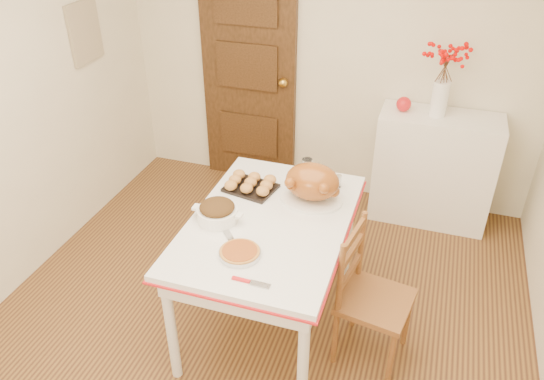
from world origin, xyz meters
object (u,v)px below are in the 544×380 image
(chair_oak, at_px, (376,298))
(pumpkin_pie, at_px, (240,252))
(sideboard, at_px, (433,169))
(kitchen_table, at_px, (270,272))
(turkey_platter, at_px, (312,183))

(chair_oak, xyz_separation_m, pumpkin_pie, (-0.72, -0.29, 0.38))
(sideboard, bearing_deg, chair_oak, -97.47)
(sideboard, bearing_deg, kitchen_table, -119.75)
(turkey_platter, distance_m, pumpkin_pie, 0.69)
(sideboard, height_order, turkey_platter, turkey_platter)
(kitchen_table, relative_size, turkey_platter, 3.46)
(sideboard, xyz_separation_m, kitchen_table, (-0.89, -1.56, -0.06))
(pumpkin_pie, bearing_deg, sideboard, 63.92)
(sideboard, xyz_separation_m, turkey_platter, (-0.71, -1.28, 0.47))
(chair_oak, relative_size, pumpkin_pie, 3.98)
(chair_oak, distance_m, turkey_platter, 0.78)
(sideboard, relative_size, kitchen_table, 0.69)
(sideboard, height_order, kitchen_table, sideboard)
(turkey_platter, bearing_deg, kitchen_table, -108.52)
(sideboard, xyz_separation_m, chair_oak, (-0.21, -1.63, -0.02))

